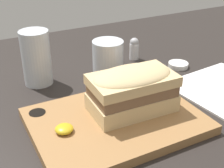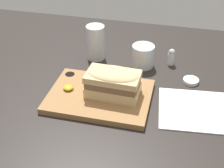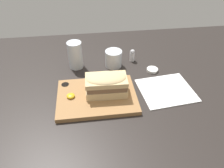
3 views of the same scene
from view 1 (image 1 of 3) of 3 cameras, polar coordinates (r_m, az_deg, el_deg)
The scene contains 8 objects.
dining_table at distance 63.88cm, azimuth -1.85°, elevation -5.48°, with size 187.11×105.43×2.00cm.
serving_board at distance 58.31cm, azimuth 0.33°, elevation -6.81°, with size 30.72×22.57×1.85cm.
sandwich at distance 57.85cm, azimuth 3.74°, elevation -0.81°, with size 16.03×9.55×8.52cm.
mustard_dollop at distance 54.34cm, azimuth -8.74°, elevation -8.11°, with size 3.17×3.17×1.27cm.
water_glass at distance 73.36cm, azimuth -13.60°, elevation 4.06°, with size 6.58×6.58×12.68cm.
wine_glass at distance 78.45cm, azimuth -0.75°, elevation 4.86°, with size 7.79×7.79×7.83cm.
salt_shaker at distance 85.63cm, azimuth 4.07°, elevation 6.51°, with size 2.52×2.52×6.09cm.
condiment_dish at distance 83.21cm, azimuth 12.01°, elevation 3.43°, with size 5.14×5.14×1.20cm.
Camera 1 is at (-22.95, -48.31, 35.92)cm, focal length 50.00 mm.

